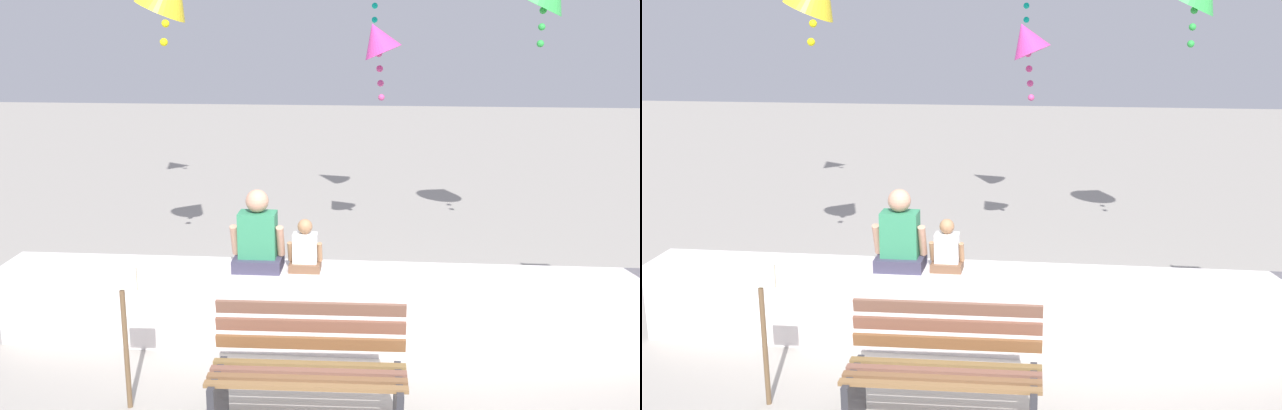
# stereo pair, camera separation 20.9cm
# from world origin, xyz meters

# --- Properties ---
(ground_plane) EXTENTS (40.00, 40.00, 0.00)m
(ground_plane) POSITION_xyz_m (0.00, 0.00, 0.00)
(ground_plane) COLOR #9A948C
(seawall_ledge) EXTENTS (6.54, 0.54, 0.72)m
(seawall_ledge) POSITION_xyz_m (0.00, 0.99, 0.36)
(seawall_ledge) COLOR silver
(seawall_ledge) RESTS_ON ground
(park_bench) EXTENTS (1.44, 0.64, 0.88)m
(park_bench) POSITION_xyz_m (-0.31, -0.42, 0.41)
(park_bench) COLOR brown
(park_bench) RESTS_ON ground
(person_adult) EXTENTS (0.48, 0.35, 0.74)m
(person_adult) POSITION_xyz_m (-0.90, 0.96, 1.01)
(person_adult) COLOR #3A374F
(person_adult) RESTS_ON seawall_ledge
(person_child) EXTENTS (0.31, 0.23, 0.48)m
(person_child) POSITION_xyz_m (-0.47, 0.96, 0.91)
(person_child) COLOR brown
(person_child) RESTS_ON seawall_ledge
(kite_magenta) EXTENTS (0.61, 0.70, 1.01)m
(kite_magenta) POSITION_xyz_m (0.12, 3.42, 2.69)
(kite_magenta) COLOR #DB3D9E
(sign_post) EXTENTS (0.24, 0.04, 1.15)m
(sign_post) POSITION_xyz_m (-1.72, -0.27, 0.69)
(sign_post) COLOR brown
(sign_post) RESTS_ON ground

